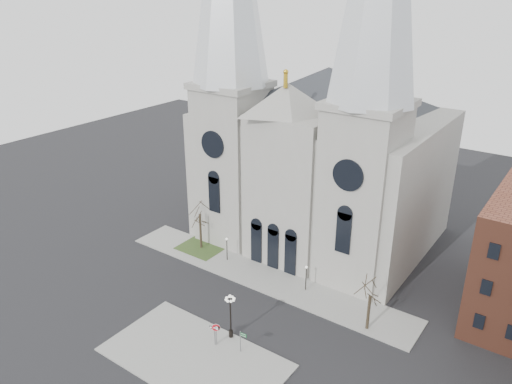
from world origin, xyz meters
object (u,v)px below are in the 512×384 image
Objects in this scene: one_way_sign at (215,332)px; street_name_sign at (241,340)px; stop_sign at (216,330)px; globe_lamp at (230,311)px.

one_way_sign is 2.89m from street_name_sign.
stop_sign is at bearing -172.48° from street_name_sign.
globe_lamp is 3.11m from street_name_sign.
stop_sign is 1.08× the size of one_way_sign.
globe_lamp is 2.16× the size of one_way_sign.
street_name_sign is at bearing 1.86° from stop_sign.
street_name_sign reaches higher than one_way_sign.
globe_lamp is (0.44, 1.80, 1.42)m from stop_sign.
street_name_sign is (2.80, 0.70, -0.17)m from one_way_sign.
globe_lamp is 2.57m from one_way_sign.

